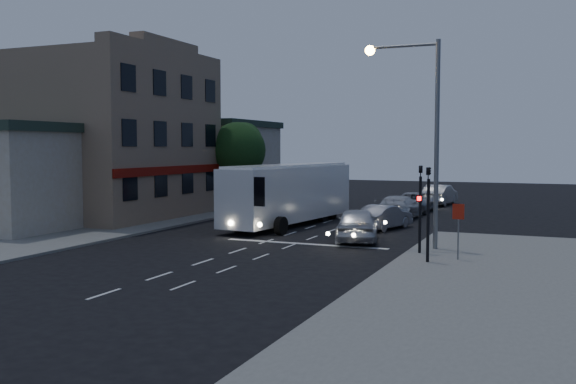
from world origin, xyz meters
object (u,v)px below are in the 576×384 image
at_px(street_tree, 238,148).
at_px(car_sedan_b, 399,207).
at_px(car_sedan_c, 415,202).
at_px(regulatory_sign, 458,222).
at_px(car_sedan_a, 384,217).
at_px(traffic_signal_side, 428,202).
at_px(tour_bus, 290,192).
at_px(streetlight, 422,119).
at_px(traffic_signal_main, 420,198).
at_px(car_extra, 440,195).
at_px(car_suv, 357,224).

bearing_deg(street_tree, car_sedan_b, -5.63).
distance_m(car_sedan_c, regulatory_sign, 19.89).
relative_size(car_sedan_a, traffic_signal_side, 1.01).
relative_size(tour_bus, streetlight, 1.31).
height_order(traffic_signal_main, regulatory_sign, traffic_signal_main).
relative_size(traffic_signal_main, streetlight, 0.46).
height_order(tour_bus, traffic_signal_side, traffic_signal_side).
bearing_deg(traffic_signal_side, car_sedan_a, 112.99).
bearing_deg(regulatory_sign, car_extra, 101.00).
xyz_separation_m(car_sedan_b, traffic_signal_side, (4.55, -15.05, 1.67)).
bearing_deg(car_sedan_a, traffic_signal_side, 127.61).
bearing_deg(tour_bus, regulatory_sign, -32.10).
height_order(car_sedan_a, regulatory_sign, regulatory_sign).
relative_size(tour_bus, car_suv, 2.43).
xyz_separation_m(car_sedan_c, street_tree, (-11.91, -3.81, 3.79)).
bearing_deg(streetlight, traffic_signal_side, -74.30).
height_order(tour_bus, street_tree, street_tree).
bearing_deg(traffic_signal_main, car_extra, 97.54).
height_order(car_suv, car_sedan_b, car_suv).
bearing_deg(streetlight, car_suv, 154.50).
bearing_deg(regulatory_sign, traffic_signal_main, 149.16).
height_order(car_sedan_b, street_tree, street_tree).
bearing_deg(car_sedan_c, car_sedan_a, 92.05).
distance_m(traffic_signal_main, traffic_signal_side, 2.10).
distance_m(tour_bus, regulatory_sign, 13.79).
bearing_deg(car_suv, tour_bus, -54.83).
bearing_deg(traffic_signal_main, car_sedan_a, 113.83).
bearing_deg(streetlight, car_extra, 97.37).
bearing_deg(car_extra, car_sedan_c, 89.18).
xyz_separation_m(car_sedan_a, regulatory_sign, (5.21, -8.97, 0.92)).
distance_m(car_sedan_a, car_sedan_b, 5.12).
distance_m(traffic_signal_side, street_tree, 23.24).
bearing_deg(regulatory_sign, tour_bus, 141.25).
height_order(car_suv, regulatory_sign, regulatory_sign).
bearing_deg(traffic_signal_main, car_sedan_c, 102.18).
bearing_deg(street_tree, streetlight, -39.51).
height_order(car_sedan_a, car_sedan_b, car_sedan_b).
distance_m(tour_bus, car_suv, 7.20).
distance_m(car_suv, car_sedan_b, 10.05).
distance_m(car_sedan_a, car_sedan_c, 10.10).
distance_m(car_sedan_a, street_tree, 14.33).
relative_size(car_sedan_b, street_tree, 0.84).
relative_size(tour_bus, car_sedan_a, 2.85).
relative_size(car_sedan_b, traffic_signal_side, 1.27).
bearing_deg(car_sedan_a, car_extra, -76.50).
xyz_separation_m(tour_bus, car_sedan_a, (5.54, 0.34, -1.24)).
relative_size(car_sedan_c, traffic_signal_side, 1.23).
distance_m(car_suv, car_extra, 21.15).
distance_m(car_sedan_a, traffic_signal_main, 8.87).
bearing_deg(car_extra, street_tree, 43.91).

